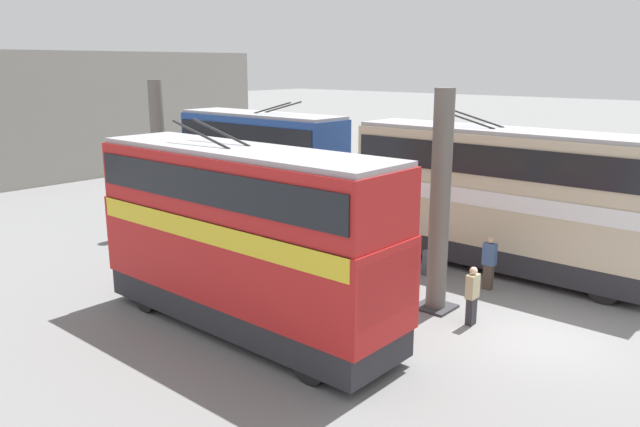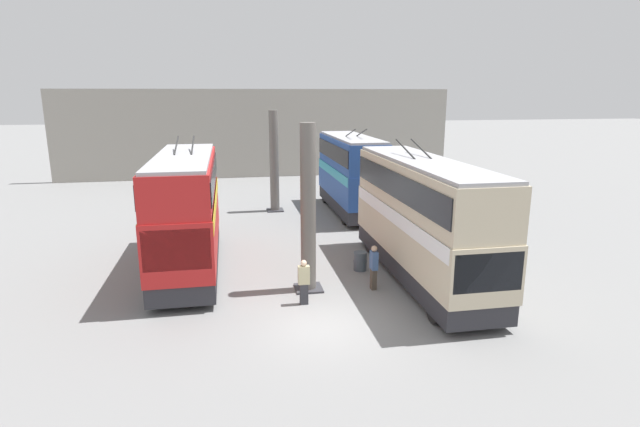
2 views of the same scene
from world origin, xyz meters
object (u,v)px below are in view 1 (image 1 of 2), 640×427
bus_left_near (501,191)px  bus_left_far (261,158)px  bus_right_near (243,229)px  oil_drum (430,263)px  person_aisle_foreground (472,294)px  person_by_left_row (489,261)px

bus_left_near → bus_left_far: 12.17m
bus_left_near → bus_right_near: 10.00m
bus_left_far → oil_drum: bus_left_far is taller
person_aisle_foreground → oil_drum: bearing=137.3°
person_by_left_row → oil_drum: (2.21, -0.05, -0.55)m
bus_left_near → person_by_left_row: bus_left_near is taller
bus_right_near → person_by_left_row: bearing=-116.4°
bus_left_near → person_aisle_foreground: bearing=108.4°
person_aisle_foreground → oil_drum: person_aisle_foreground is taller
bus_left_near → bus_right_near: bus_right_near is taller
bus_left_far → bus_left_near: bearing=180.0°
bus_right_near → person_aisle_foreground: size_ratio=5.60×
person_aisle_foreground → oil_drum: 4.36m
bus_left_far → person_aisle_foreground: 14.95m
person_by_left_row → oil_drum: person_by_left_row is taller
person_by_left_row → person_aisle_foreground: 3.08m
person_by_left_row → bus_right_near: bearing=152.3°
person_by_left_row → person_aisle_foreground: size_ratio=1.05×
bus_right_near → person_aisle_foreground: 6.64m
bus_left_far → bus_right_near: bearing=134.2°
bus_right_near → person_by_left_row: bus_right_near is taller
bus_left_near → person_aisle_foreground: 5.80m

